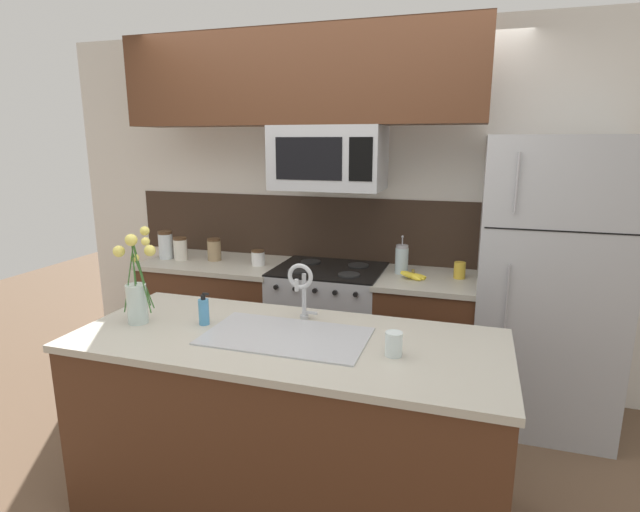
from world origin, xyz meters
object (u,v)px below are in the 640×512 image
(storage_jar_medium, at_px, (180,249))
(storage_jar_squat, at_px, (258,258))
(banana_bunch, at_px, (413,276))
(french_press, at_px, (402,259))
(storage_jar_tall, at_px, (166,245))
(dish_soap_bottle, at_px, (204,311))
(drinking_glass, at_px, (394,344))
(microwave, at_px, (328,158))
(refrigerator, at_px, (547,285))
(stove_range, at_px, (329,329))
(coffee_tin, at_px, (460,270))
(sink_faucet, at_px, (301,284))
(flower_vase, at_px, (137,292))
(storage_jar_short, at_px, (214,250))

(storage_jar_medium, bearing_deg, storage_jar_squat, 1.45)
(banana_bunch, height_order, french_press, french_press)
(storage_jar_tall, bearing_deg, dish_soap_bottle, -49.11)
(storage_jar_squat, distance_m, banana_bunch, 1.14)
(storage_jar_tall, distance_m, drinking_glass, 2.36)
(microwave, bearing_deg, refrigerator, 1.64)
(storage_jar_tall, height_order, drinking_glass, storage_jar_tall)
(storage_jar_medium, relative_size, dish_soap_bottle, 1.05)
(stove_range, bearing_deg, refrigerator, 0.80)
(french_press, xyz_separation_m, dish_soap_bottle, (-0.79, -1.28, -0.03))
(microwave, xyz_separation_m, coffee_tin, (0.89, 0.07, -0.73))
(refrigerator, height_order, sink_faucet, refrigerator)
(coffee_tin, height_order, sink_faucet, sink_faucet)
(microwave, height_order, flower_vase, microwave)
(storage_jar_medium, bearing_deg, sink_faucet, -36.50)
(banana_bunch, distance_m, dish_soap_bottle, 1.46)
(dish_soap_bottle, bearing_deg, storage_jar_tall, 130.89)
(stove_range, height_order, microwave, microwave)
(storage_jar_squat, distance_m, french_press, 1.05)
(dish_soap_bottle, bearing_deg, microwave, 76.48)
(refrigerator, bearing_deg, microwave, -178.36)
(refrigerator, bearing_deg, stove_range, -179.20)
(storage_jar_tall, height_order, sink_faucet, sink_faucet)
(storage_jar_short, height_order, storage_jar_squat, storage_jar_short)
(microwave, relative_size, storage_jar_short, 4.40)
(storage_jar_medium, bearing_deg, refrigerator, 1.27)
(storage_jar_tall, bearing_deg, coffee_tin, 2.26)
(french_press, relative_size, sink_faucet, 0.87)
(storage_jar_medium, height_order, sink_faucet, sink_faucet)
(microwave, height_order, storage_jar_short, microwave)
(storage_jar_medium, height_order, dish_soap_bottle, storage_jar_medium)
(refrigerator, xyz_separation_m, flower_vase, (-2.04, -1.32, 0.15))
(storage_jar_short, relative_size, drinking_glass, 1.60)
(storage_jar_squat, xyz_separation_m, french_press, (1.04, 0.08, 0.04))
(storage_jar_medium, bearing_deg, drinking_glass, -34.32)
(microwave, height_order, storage_jar_squat, microwave)
(sink_faucet, relative_size, dish_soap_bottle, 1.85)
(sink_faucet, bearing_deg, french_press, 72.54)
(refrigerator, height_order, banana_bunch, refrigerator)
(coffee_tin, bearing_deg, sink_faucet, -124.07)
(dish_soap_bottle, height_order, drinking_glass, dish_soap_bottle)
(microwave, xyz_separation_m, storage_jar_short, (-0.92, 0.04, -0.70))
(microwave, height_order, french_press, microwave)
(microwave, xyz_separation_m, banana_bunch, (0.60, -0.04, -0.76))
(storage_jar_medium, bearing_deg, stove_range, 1.84)
(dish_soap_bottle, bearing_deg, banana_bunch, 52.52)
(french_press, relative_size, dish_soap_bottle, 1.62)
(storage_jar_short, bearing_deg, coffee_tin, 1.08)
(microwave, height_order, sink_faucet, microwave)
(storage_jar_tall, relative_size, storage_jar_short, 1.27)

